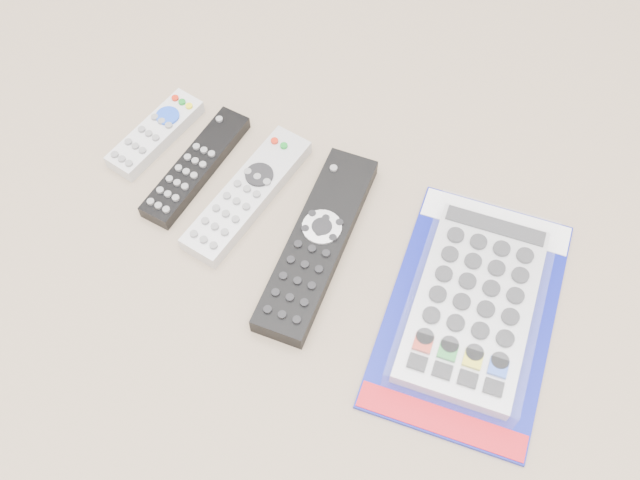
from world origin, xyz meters
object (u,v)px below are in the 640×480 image
at_px(remote_small_grey, 155,134).
at_px(remote_silver_dvd, 247,194).
at_px(remote_slim_black, 196,166).
at_px(jumbo_remote_packaged, 474,303).
at_px(remote_large_black, 317,243).

height_order(remote_small_grey, remote_silver_dvd, remote_silver_dvd).
height_order(remote_slim_black, remote_silver_dvd, remote_silver_dvd).
xyz_separation_m(remote_small_grey, remote_silver_dvd, (0.15, -0.03, 0.00)).
distance_m(remote_slim_black, jumbo_remote_packaged, 0.36).
bearing_deg(remote_slim_black, jumbo_remote_packaged, -1.09).
xyz_separation_m(remote_slim_black, jumbo_remote_packaged, (0.36, -0.03, 0.01)).
height_order(remote_slim_black, jumbo_remote_packaged, jumbo_remote_packaged).
distance_m(remote_slim_black, remote_large_black, 0.18).
bearing_deg(remote_silver_dvd, remote_slim_black, -179.95).
relative_size(remote_silver_dvd, jumbo_remote_packaged, 0.67).
bearing_deg(remote_slim_black, remote_small_grey, 167.10).
bearing_deg(jumbo_remote_packaged, remote_large_black, 174.81).
bearing_deg(jumbo_remote_packaged, remote_silver_dvd, 169.53).
height_order(remote_small_grey, remote_large_black, remote_large_black).
xyz_separation_m(remote_small_grey, jumbo_remote_packaged, (0.43, -0.05, 0.01)).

